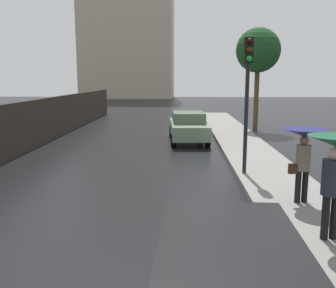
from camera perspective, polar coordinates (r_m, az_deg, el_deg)
The scene contains 6 objects.
car_green_mid_road at distance 18.44m, azimuth 3.09°, elevation 2.65°, with size 1.97×4.33×1.45m.
pedestrian_with_umbrella_near at distance 7.38m, azimuth 23.85°, elevation -2.39°, with size 0.98×0.98×1.93m.
pedestrian_with_umbrella_far at distance 9.37m, azimuth 19.86°, elevation -0.08°, with size 1.02×1.02×1.77m.
traffic_light at distance 11.73m, azimuth 11.94°, elevation 9.40°, with size 0.26×0.39×4.13m.
street_tree_mid at distance 23.02m, azimuth 13.47°, elevation 13.52°, with size 2.56×2.56×5.95m.
distant_tower at distance 60.90m, azimuth -6.28°, elevation 19.75°, with size 14.28×7.26×30.38m.
Camera 1 is at (2.25, -2.63, 3.08)m, focal length 40.31 mm.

